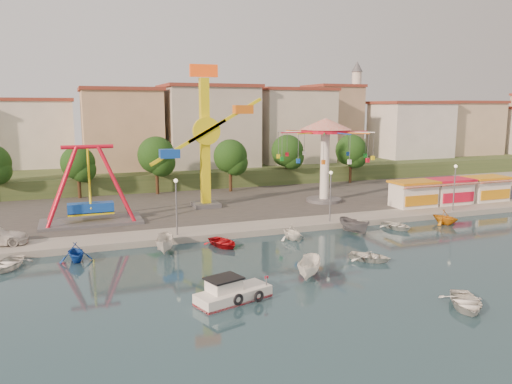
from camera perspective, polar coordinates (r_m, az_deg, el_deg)
name	(u,v)px	position (r m, az deg, el deg)	size (l,w,h in m)	color
ground	(319,275)	(37.91, 7.26, -9.35)	(200.00, 200.00, 0.00)	#162E3D
quay_deck	(166,171)	(95.90, -10.22, 2.34)	(200.00, 100.00, 0.60)	#9E998E
asphalt_pad	(211,198)	(64.97, -5.11, -0.73)	(90.00, 28.00, 0.01)	#4C4944
hill_terrace	(161,162)	(100.65, -10.76, 3.35)	(200.00, 60.00, 3.00)	#384C26
pirate_ship_ride	(90,186)	(53.14, -18.49, 0.61)	(10.00, 5.00, 8.00)	#59595E
kamikaze_tower	(209,142)	(58.50, -5.36, 5.75)	(8.90, 3.10, 16.50)	#59595E
wave_swinger	(325,141)	(62.24, 7.92, 5.80)	(11.60, 11.60, 10.40)	#59595E
booth_left	(413,194)	(62.16, 17.55, -0.17)	(5.40, 3.78, 3.08)	white
booth_mid	(450,191)	(65.60, 21.27, 0.12)	(5.40, 3.78, 3.08)	white
booth_right	(486,188)	(69.54, 24.81, 0.39)	(5.40, 3.78, 3.08)	white
lamp_post_1	(176,209)	(46.43, -9.08, -1.89)	(0.14, 0.14, 5.00)	#59595E
lamp_post_2	(330,198)	(51.93, 8.49, -0.64)	(0.14, 0.14, 5.00)	#59595E
lamp_post_3	(454,189)	(61.23, 21.71, 0.34)	(0.14, 0.14, 5.00)	#59595E
tree_1	(78,163)	(68.25, -19.69, 3.14)	(4.35, 4.35, 6.80)	#382314
tree_2	(156,155)	(68.61, -11.33, 4.15)	(5.02, 5.02, 7.85)	#382314
tree_3	(230,156)	(69.55, -2.95, 4.10)	(4.68, 4.68, 7.32)	#382314
tree_4	(287,151)	(75.87, 3.60, 4.70)	(4.86, 4.86, 7.60)	#382314
tree_5	(351,150)	(78.91, 10.81, 4.72)	(4.83, 4.83, 7.54)	#382314
building_1	(38,140)	(83.28, -23.65, 5.44)	(12.33, 9.01, 8.63)	silver
building_2	(126,130)	(84.12, -14.67, 6.86)	(11.95, 9.28, 11.23)	tan
building_3	(213,136)	(83.65, -4.92, 6.42)	(12.59, 10.50, 9.20)	beige
building_4	(280,133)	(91.34, 2.71, 6.73)	(10.75, 9.23, 9.24)	beige
building_5	(349,127)	(95.70, 10.56, 7.31)	(12.77, 10.96, 11.21)	tan
building_6	(407,124)	(101.00, 16.83, 7.50)	(8.23, 8.98, 12.36)	silver
building_7	(438,131)	(112.35, 20.11, 6.59)	(11.59, 10.93, 8.76)	beige
minaret	(356,106)	(100.64, 11.34, 9.64)	(2.80, 2.80, 18.00)	silver
cabin_motorboat	(231,294)	(32.71, -2.82, -11.57)	(5.32, 3.31, 1.75)	white
rowboat_a	(370,257)	(41.76, 12.87, -7.21)	(2.43, 3.41, 0.71)	white
rowboat_b	(466,302)	(34.19, 22.84, -11.52)	(2.74, 3.83, 0.79)	silver
skiff	(309,268)	(36.89, 6.12, -8.63)	(1.48, 3.93, 1.52)	white
moored_boat_0	(8,263)	(43.40, -26.48, -7.30)	(2.77, 3.88, 0.80)	silver
moored_boat_1	(76,252)	(43.01, -19.92, -6.47)	(2.55, 2.96, 1.56)	#1341AA
moored_boat_2	(165,244)	(43.61, -10.34, -5.84)	(1.49, 3.96, 1.53)	silver
moored_boat_3	(223,242)	(44.86, -3.78, -5.77)	(2.61, 3.65, 0.76)	red
moored_boat_4	(292,232)	(47.06, 4.11, -4.57)	(2.44, 2.83, 1.49)	white
moored_boat_5	(354,226)	(50.20, 11.18, -3.81)	(1.48, 3.93, 1.52)	#56555A
moored_boat_6	(397,226)	(53.05, 15.81, -3.71)	(2.50, 3.50, 0.72)	silver
moored_boat_7	(445,217)	(56.72, 20.80, -2.68)	(2.59, 3.00, 1.58)	orange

